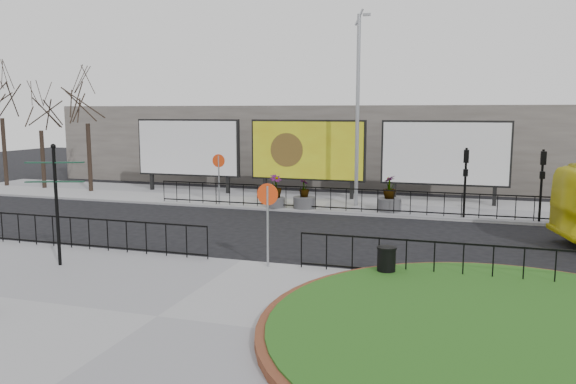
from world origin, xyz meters
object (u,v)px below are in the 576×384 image
at_px(billboard_mid, 307,151).
at_px(planter_b, 304,199).
at_px(lamp_post, 358,108).
at_px(litter_bin, 386,263).
at_px(planter_c, 389,199).
at_px(fingerpost_sign, 56,193).
at_px(planter_a, 275,194).

xyz_separation_m(billboard_mid, planter_b, (0.80, -3.41, -2.03)).
height_order(billboard_mid, planter_b, billboard_mid).
height_order(lamp_post, litter_bin, lamp_post).
distance_m(planter_b, planter_c, 3.95).
height_order(billboard_mid, fingerpost_sign, billboard_mid).
bearing_deg(planter_a, lamp_post, 24.06).
distance_m(planter_a, planter_c, 5.34).
bearing_deg(fingerpost_sign, planter_c, 39.32).
bearing_deg(planter_c, litter_bin, -83.15).
height_order(litter_bin, planter_c, planter_c).
xyz_separation_m(fingerpost_sign, planter_a, (2.89, 11.53, -1.55)).
bearing_deg(billboard_mid, litter_bin, -66.15).
distance_m(billboard_mid, fingerpost_sign, 15.49).
relative_size(fingerpost_sign, planter_a, 2.32).
bearing_deg(lamp_post, litter_bin, -75.53).
xyz_separation_m(lamp_post, planter_c, (1.71, -0.95, -4.13)).
height_order(lamp_post, planter_c, lamp_post).
bearing_deg(billboard_mid, planter_b, -76.84).
xyz_separation_m(lamp_post, planter_b, (-2.21, -1.44, -4.26)).
relative_size(litter_bin, planter_b, 0.64).
relative_size(billboard_mid, planter_c, 3.80).
xyz_separation_m(lamp_post, fingerpost_sign, (-6.47, -13.13, -2.53)).
bearing_deg(litter_bin, fingerpost_sign, -170.84).
relative_size(litter_bin, planter_c, 0.55).
bearing_deg(planter_a, fingerpost_sign, -104.06).
bearing_deg(fingerpost_sign, billboard_mid, 60.30).
bearing_deg(planter_b, fingerpost_sign, -110.03).
bearing_deg(litter_bin, planter_a, 123.33).
relative_size(planter_a, planter_c, 0.95).
relative_size(billboard_mid, planter_b, 4.45).
height_order(billboard_mid, planter_a, billboard_mid).
bearing_deg(litter_bin, planter_b, 117.12).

